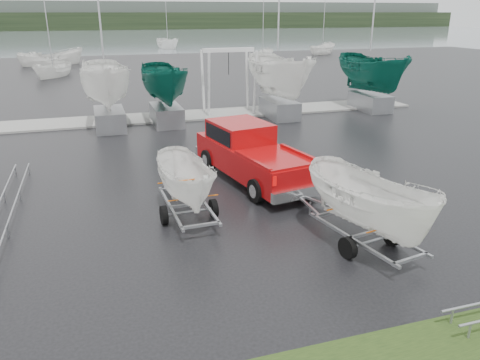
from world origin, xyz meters
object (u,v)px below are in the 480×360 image
Objects in this scene: pickup_truck at (249,151)px; trailer_hitched at (374,153)px; trailer_parked at (185,144)px; boat_hoist at (229,72)px.

trailer_hitched is at bearing -90.00° from pickup_truck.
trailer_parked reaches higher than boat_hoist.
pickup_truck is 6.90m from trailer_hitched.
trailer_parked is at bearing 130.63° from trailer_hitched.
boat_hoist reaches higher than pickup_truck.
trailer_hitched reaches higher than trailer_parked.
boat_hoist is (5.83, 15.26, 0.20)m from trailer_parked.
pickup_truck is at bearing 42.69° from trailer_parked.
trailer_parked reaches higher than pickup_truck.
trailer_hitched reaches higher than boat_hoist.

